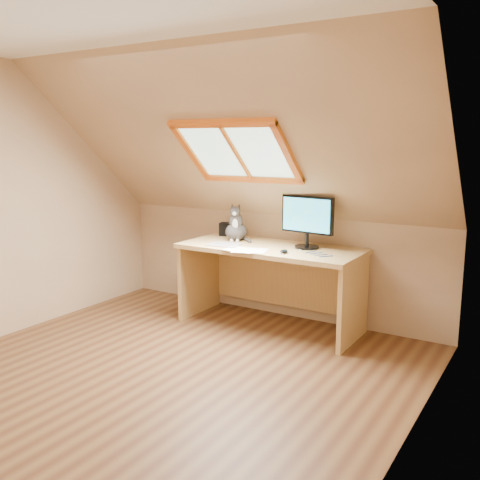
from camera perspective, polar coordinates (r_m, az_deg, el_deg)
The scene contains 10 objects.
ground at distance 4.11m, azimuth -8.25°, elevation -14.20°, with size 3.50×3.50×0.00m, color brown.
room_shell at distance 3.67m, azimuth -9.77°, elevation 6.01°, with size 3.52×3.52×2.41m.
desk at distance 5.00m, azimuth 3.64°, elevation -3.12°, with size 1.67×0.73×0.76m.
monitor at distance 4.78m, azimuth 7.18°, elevation 2.30°, with size 0.51×0.22×0.47m.
cat at distance 5.15m, azimuth -0.42°, elevation 1.39°, with size 0.27×0.30×0.37m.
desk_speaker at distance 5.42m, azimuth -1.62°, elevation 1.17°, with size 0.09×0.09×0.13m, color black.
graphics_tablet at distance 4.92m, azimuth -1.70°, elevation -0.50°, with size 0.28×0.20×0.01m, color #B2B2B7.
mouse at distance 4.59m, azimuth 4.70°, elevation -1.23°, with size 0.06×0.10×0.03m, color black.
papers at distance 4.68m, azimuth 1.37°, elevation -1.13°, with size 0.35×0.30×0.01m.
cables at distance 4.60m, azimuth 7.20°, elevation -1.40°, with size 0.51×0.26×0.01m.
Camera 1 is at (2.42, -2.84, 1.71)m, focal length 40.00 mm.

